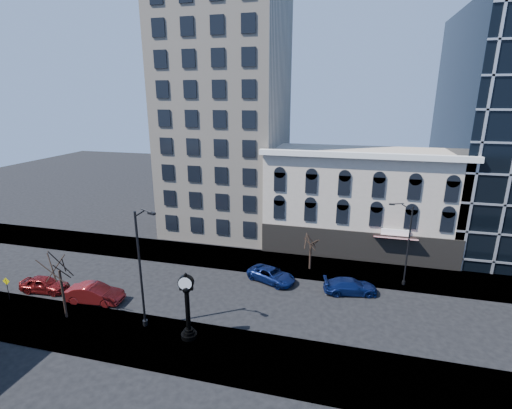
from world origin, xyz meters
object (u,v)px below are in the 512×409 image
(warning_sign, at_px, (7,285))
(car_near_b, at_px, (95,294))
(car_near_a, at_px, (44,284))
(street_clock, at_px, (188,309))
(street_lamp_near, at_px, (144,238))

(warning_sign, xyz_separation_m, car_near_b, (7.80, 1.82, -0.81))
(car_near_a, xyz_separation_m, car_near_b, (5.95, -0.43, 0.08))
(street_clock, bearing_deg, car_near_a, 156.07)
(street_clock, height_order, street_lamp_near, street_lamp_near)
(street_clock, xyz_separation_m, car_near_b, (-10.61, 2.81, -1.77))
(car_near_a, bearing_deg, street_lamp_near, -107.87)
(street_clock, height_order, car_near_a, street_clock)
(warning_sign, bearing_deg, street_lamp_near, -6.71)
(street_clock, height_order, warning_sign, street_clock)
(street_lamp_near, bearing_deg, car_near_a, -173.06)
(warning_sign, height_order, car_near_b, warning_sign)
(car_near_b, bearing_deg, street_lamp_near, -115.45)
(street_clock, distance_m, warning_sign, 18.46)
(car_near_a, bearing_deg, car_near_b, -99.39)
(street_clock, xyz_separation_m, car_near_a, (-16.56, 3.24, -1.85))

